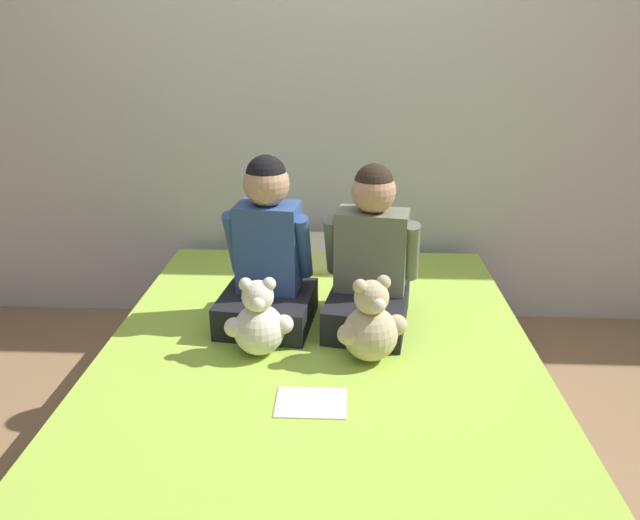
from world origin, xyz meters
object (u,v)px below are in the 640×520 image
child_on_left (268,258)px  teddy_bear_held_by_right_child (371,326)px  bed (318,400)px  teddy_bear_held_by_left_child (259,322)px  sign_card (311,403)px  pillow_at_headboard (326,253)px  child_on_right (370,263)px

child_on_left → teddy_bear_held_by_right_child: child_on_left is taller
bed → teddy_bear_held_by_left_child: size_ratio=7.10×
teddy_bear_held_by_left_child → sign_card: size_ratio=1.32×
child_on_left → teddy_bear_held_by_left_child: size_ratio=2.27×
child_on_left → pillow_at_headboard: bearing=77.8°
sign_card → teddy_bear_held_by_left_child: bearing=124.2°
pillow_at_headboard → sign_card: size_ratio=2.19×
bed → child_on_right: size_ratio=3.28×
bed → child_on_right: (0.18, 0.24, 0.43)m
teddy_bear_held_by_right_child → pillow_at_headboard: bearing=79.6°
bed → sign_card: sign_card is taller
child_on_left → pillow_at_headboard: (0.20, 0.58, -0.20)m
bed → teddy_bear_held_by_right_child: 0.36m
teddy_bear_held_by_right_child → pillow_at_headboard: (-0.18, 0.84, -0.07)m
child_on_left → teddy_bear_held_by_right_child: 0.47m
bed → teddy_bear_held_by_right_child: bearing=-7.3°
teddy_bear_held_by_left_child → pillow_at_headboard: bearing=68.5°
teddy_bear_held_by_left_child → teddy_bear_held_by_right_child: bearing=-11.1°
child_on_right → teddy_bear_held_by_right_child: child_on_right is taller
bed → pillow_at_headboard: 0.85m
child_on_right → teddy_bear_held_by_right_child: 0.29m
pillow_at_headboard → teddy_bear_held_by_left_child: bearing=-103.7°
child_on_left → child_on_right: bearing=7.0°
bed → sign_card: 0.34m
teddy_bear_held_by_left_child → teddy_bear_held_by_right_child: teddy_bear_held_by_right_child is taller
teddy_bear_held_by_left_child → pillow_at_headboard: size_ratio=0.60×
bed → child_on_right: 0.53m
teddy_bear_held_by_left_child → pillow_at_headboard: teddy_bear_held_by_left_child is taller
child_on_right → child_on_left: bearing=-169.8°
child_on_right → teddy_bear_held_by_right_child: size_ratio=2.04×
child_on_left → teddy_bear_held_by_right_child: size_ratio=2.13×
teddy_bear_held_by_left_child → sign_card: teddy_bear_held_by_left_child is taller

